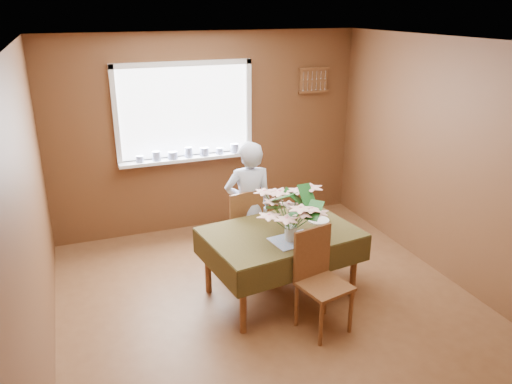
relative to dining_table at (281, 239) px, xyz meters
name	(u,v)px	position (x,y,z in m)	size (l,w,h in m)	color
floor	(276,312)	(-0.16, -0.29, -0.62)	(4.50, 4.50, 0.00)	brown
ceiling	(281,43)	(-0.16, -0.29, 1.88)	(4.50, 4.50, 0.00)	white
wall_back	(209,133)	(-0.16, 1.96, 0.63)	(4.00, 4.00, 0.00)	brown
wall_front	(461,344)	(-0.16, -2.54, 0.63)	(4.00, 4.00, 0.00)	brown
wall_left	(32,225)	(-2.16, -0.29, 0.63)	(4.50, 4.50, 0.00)	brown
wall_right	(460,167)	(1.84, -0.29, 0.63)	(4.50, 4.50, 0.00)	brown
window_assembly	(186,129)	(-0.46, 1.90, 0.72)	(1.72, 0.20, 1.22)	white
spoon_rack	(314,80)	(1.29, 1.92, 1.23)	(0.44, 0.05, 0.33)	brown
dining_table	(281,239)	(0.00, 0.00, 0.00)	(1.58, 1.19, 0.71)	brown
chair_far	(242,225)	(-0.17, 0.68, -0.11)	(0.45, 0.46, 0.93)	brown
chair_near	(319,276)	(0.11, -0.60, -0.11)	(0.48, 0.48, 0.94)	brown
seated_woman	(249,206)	(-0.09, 0.66, 0.11)	(0.53, 0.35, 1.46)	white
flower_bouquet	(291,209)	(0.00, -0.22, 0.41)	(0.58, 0.58, 0.50)	white
side_plate	(318,220)	(0.46, 0.09, 0.09)	(0.22, 0.22, 0.01)	white
table_knife	(307,235)	(0.20, -0.18, 0.09)	(0.02, 0.22, 0.00)	silver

